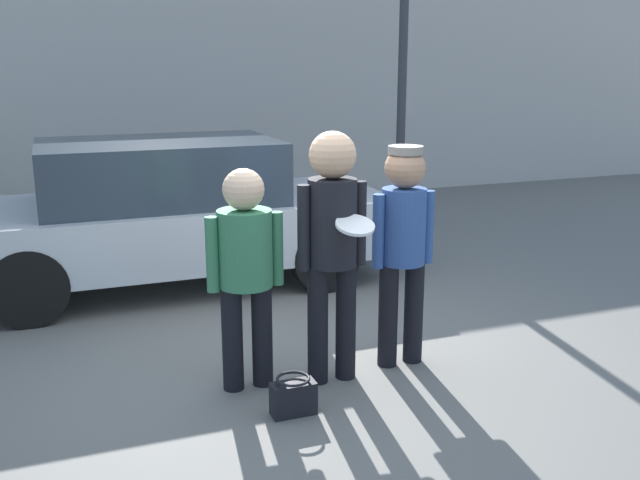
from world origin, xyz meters
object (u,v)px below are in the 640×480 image
at_px(person_middle_with_frisbee, 332,233).
at_px(person_right, 403,236).
at_px(handbag, 293,396).
at_px(parked_car_near, 168,213).
at_px(person_left, 245,261).

bearing_deg(person_middle_with_frisbee, person_right, 8.57).
xyz_separation_m(person_middle_with_frisbee, handbag, (-0.44, -0.41, -0.99)).
bearing_deg(handbag, person_middle_with_frisbee, 42.91).
relative_size(person_middle_with_frisbee, parked_car_near, 0.41).
distance_m(person_middle_with_frisbee, person_right, 0.62).
height_order(person_right, parked_car_near, person_right).
bearing_deg(person_left, person_middle_with_frisbee, -10.02).
relative_size(parked_car_near, handbag, 15.14).
distance_m(person_left, parked_car_near, 2.70).
bearing_deg(person_left, person_right, -0.75).
xyz_separation_m(person_right, parked_car_near, (-1.33, 2.71, -0.26)).
xyz_separation_m(person_left, handbag, (0.17, -0.52, -0.82)).
distance_m(person_middle_with_frisbee, parked_car_near, 2.92).
distance_m(person_right, handbag, 1.47).
bearing_deg(person_right, handbag, -154.49).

